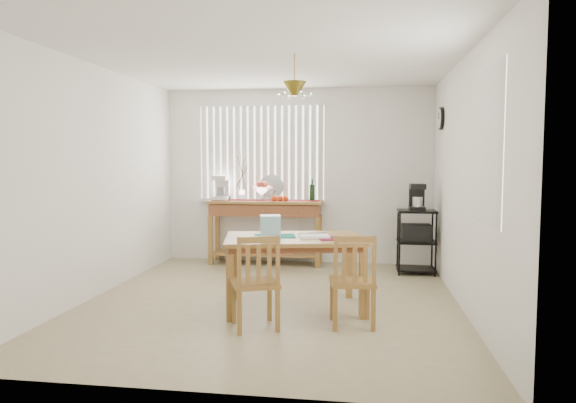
% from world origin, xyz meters
% --- Properties ---
extents(ground, '(4.00, 4.50, 0.01)m').
position_xyz_m(ground, '(0.00, 0.00, -0.01)').
color(ground, tan).
extents(room_shell, '(4.20, 4.70, 2.70)m').
position_xyz_m(room_shell, '(0.00, 0.02, 1.69)').
color(room_shell, white).
rests_on(room_shell, ground).
extents(sideboard, '(1.68, 0.47, 0.95)m').
position_xyz_m(sideboard, '(-0.43, 1.99, 0.71)').
color(sideboard, olive).
rests_on(sideboard, ground).
extents(sideboard_items, '(1.60, 0.40, 0.72)m').
position_xyz_m(sideboard_items, '(-0.71, 2.01, 1.10)').
color(sideboard_items, maroon).
rests_on(sideboard_items, sideboard).
extents(wire_cart, '(0.51, 0.41, 0.87)m').
position_xyz_m(wire_cart, '(1.70, 1.66, 0.52)').
color(wire_cart, black).
rests_on(wire_cart, ground).
extents(cart_items, '(0.20, 0.24, 0.36)m').
position_xyz_m(cart_items, '(1.70, 1.67, 1.03)').
color(cart_items, black).
rests_on(cart_items, wire_cart).
extents(dining_table, '(1.55, 1.16, 0.75)m').
position_xyz_m(dining_table, '(0.28, -0.24, 0.66)').
color(dining_table, olive).
rests_on(dining_table, ground).
extents(table_items, '(1.15, 0.51, 0.24)m').
position_xyz_m(table_items, '(0.17, -0.38, 0.84)').
color(table_items, '#167B68').
rests_on(table_items, dining_table).
extents(chair_left, '(0.52, 0.52, 0.87)m').
position_xyz_m(chair_left, '(0.02, -0.93, 0.43)').
color(chair_left, olive).
rests_on(chair_left, ground).
extents(chair_right, '(0.45, 0.45, 0.86)m').
position_xyz_m(chair_right, '(0.89, -0.74, 0.42)').
color(chair_right, olive).
rests_on(chair_right, ground).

